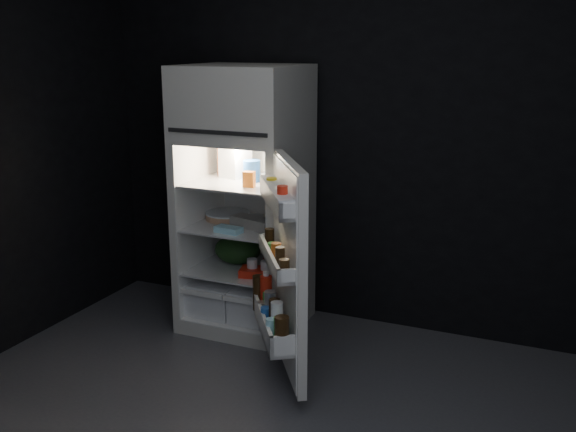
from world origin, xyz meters
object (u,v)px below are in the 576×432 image
at_px(refrigerator, 246,190).
at_px(milk_jug, 235,160).
at_px(fridge_door, 284,272).
at_px(yogurt_tray, 260,272).
at_px(egg_carton, 253,223).

xyz_separation_m(refrigerator, milk_jug, (-0.10, 0.05, 0.19)).
xyz_separation_m(fridge_door, milk_jug, (-0.69, 0.74, 0.47)).
height_order(fridge_door, yogurt_tray, fridge_door).
relative_size(refrigerator, egg_carton, 5.71).
xyz_separation_m(milk_jug, yogurt_tray, (0.29, -0.22, -0.69)).
bearing_deg(yogurt_tray, milk_jug, 128.58).
xyz_separation_m(milk_jug, egg_carton, (0.20, -0.14, -0.38)).
xyz_separation_m(fridge_door, egg_carton, (-0.49, 0.60, 0.08)).
height_order(milk_jug, egg_carton, milk_jug).
height_order(fridge_door, egg_carton, fridge_door).
height_order(refrigerator, yogurt_tray, refrigerator).
relative_size(milk_jug, egg_carton, 0.77).
distance_m(refrigerator, milk_jug, 0.22).
distance_m(fridge_door, egg_carton, 0.78).
height_order(egg_carton, yogurt_tray, egg_carton).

